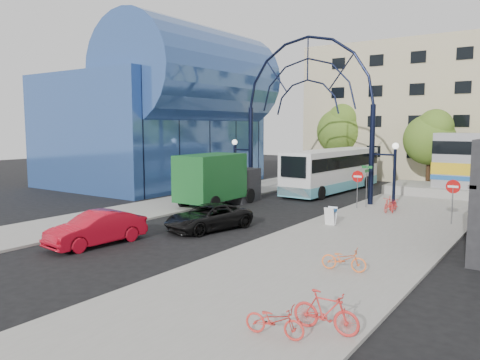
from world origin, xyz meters
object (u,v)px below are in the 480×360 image
Objects in this scene: bike_far_c at (275,320)px; black_suv at (208,217)px; gateway_arch at (307,85)px; bike_near_b at (388,204)px; tree_north_a at (431,137)px; bike_near_a at (394,205)px; street_name_sign at (367,177)px; city_bus at (333,170)px; red_sedan at (96,228)px; tree_north_b at (342,129)px; bike_far_a at (344,259)px; do_not_enter_sign at (453,191)px; sandwich_board at (331,214)px; stop_sign at (358,180)px; bike_far_b at (326,312)px; green_truck at (219,180)px.

black_suv is at bearing 37.67° from bike_far_c.
gateway_arch reaches higher than bike_near_b.
bike_near_a is at bearing -85.35° from tree_north_a.
bike_near_a is at bearing -15.25° from gateway_arch.
street_name_sign is 0.21× the size of city_bus.
gateway_arch is 2.90× the size of red_sedan.
tree_north_b is (-10.00, 4.00, 0.66)m from tree_north_a.
gateway_arch is 8.09× the size of bike_far_a.
do_not_enter_sign is 1.53× the size of bike_near_b.
gateway_arch is at bearing 124.91° from sandwich_board.
street_name_sign is 0.57× the size of black_suv.
stop_sign is 6.20m from sandwich_board.
bike_far_b is at bearing -6.61° from red_sedan.
gateway_arch is 5.46× the size of stop_sign.
stop_sign is 2.84m from bike_near_a.
tree_north_b is at bearing 19.75° from bike_far_b.
city_bus is 22.71m from bike_far_a.
bike_far_a is (4.18, -13.95, -1.57)m from street_name_sign.
tree_north_b is 4.74× the size of bike_far_a.
bike_far_a is 5.51m from bike_far_b.
stop_sign is 1.36× the size of bike_far_b.
sandwich_board is (0.80, -6.02, -1.25)m from stop_sign.
bike_near_b is (2.18, -0.31, -1.39)m from stop_sign.
bike_near_a is at bearing 9.04° from bike_far_b.
tree_north_b is 39.73m from bike_far_b.
gateway_arch is at bearing 55.56° from green_truck.
bike_near_a is at bearing 17.82° from green_truck.
green_truck reaches higher than bike_far_c.
gateway_arch is 1.89× the size of green_truck.
sandwich_board is 0.14× the size of tree_north_a.
green_truck is at bearing 136.29° from black_suv.
city_bus is 10.45m from bike_near_b.
bike_near_a is at bearing 0.55° from stop_sign.
black_suv is (-4.29, -10.38, -1.31)m from stop_sign.
stop_sign is 0.89× the size of street_name_sign.
tree_north_b is 0.61× the size of city_bus.
tree_north_b is (-9.08, 17.33, 3.14)m from street_name_sign.
red_sedan is 2.56× the size of bike_far_b.
green_truck reaches higher than bike_far_b.
stop_sign reaches higher than red_sedan.
bike_far_c is (9.57, -9.21, -0.14)m from black_suv.
gateway_arch is 13.98m from tree_north_a.
green_truck is (-8.99, -4.44, -0.32)m from street_name_sign.
sandwich_board is 14.29m from bike_far_c.
city_bus reaches higher than red_sedan.
city_bus is at bearing 132.92° from bike_near_b.
tree_north_b is at bearing 126.74° from do_not_enter_sign.
bike_near_b is 0.99× the size of bike_far_c.
black_suv is (-4.69, -10.98, -1.45)m from street_name_sign.
sandwich_board is 9.70m from green_truck.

